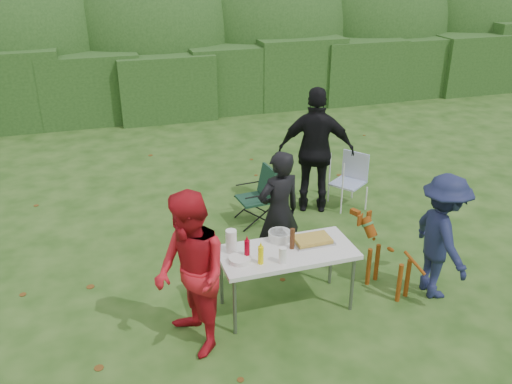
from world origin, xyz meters
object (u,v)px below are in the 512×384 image
object	(u,v)px
person_black_puffy	(316,151)
dog	(389,259)
folding_table	(287,255)
mustard_bottle	(261,255)
child	(441,237)
ketchup_bottle	(247,250)
person_red_jacket	(191,275)
camping_chair	(255,196)
paper_towel_roll	(231,241)
person_cook	(279,212)
lawn_chair	(348,181)
beer_bottle	(292,239)

from	to	relation	value
person_black_puffy	dog	size ratio (longest dim) A/B	2.16
folding_table	mustard_bottle	bearing A→B (deg)	-155.63
folding_table	person_black_puffy	world-z (taller)	person_black_puffy
folding_table	mustard_bottle	xyz separation A→B (m)	(-0.36, -0.16, 0.15)
child	ketchup_bottle	xyz separation A→B (m)	(-2.24, 0.25, 0.09)
person_red_jacket	ketchup_bottle	bearing A→B (deg)	102.40
person_black_puffy	dog	xyz separation A→B (m)	(-0.04, -2.29, -0.54)
person_black_puffy	camping_chair	distance (m)	1.16
mustard_bottle	paper_towel_roll	xyz separation A→B (m)	(-0.23, 0.33, 0.03)
person_cook	mustard_bottle	xyz separation A→B (m)	(-0.55, -0.95, 0.04)
child	lawn_chair	size ratio (longest dim) A/B	1.77
folding_table	dog	distance (m)	1.29
person_cook	beer_bottle	distance (m)	0.77
child	lawn_chair	world-z (taller)	child
folding_table	camping_chair	xyz separation A→B (m)	(0.30, 2.10, -0.26)
child	camping_chair	xyz separation A→B (m)	(-1.48, 2.38, -0.33)
lawn_chair	ketchup_bottle	xyz separation A→B (m)	(-2.32, -2.21, 0.42)
person_cook	camping_chair	size ratio (longest dim) A/B	1.87
dog	lawn_chair	bearing A→B (deg)	-36.93
person_red_jacket	camping_chair	bearing A→B (deg)	137.03
folding_table	ketchup_bottle	size ratio (longest dim) A/B	6.82
mustard_bottle	paper_towel_roll	bearing A→B (deg)	125.14
beer_bottle	paper_towel_roll	size ratio (longest dim) A/B	0.92
person_black_puffy	paper_towel_roll	bearing A→B (deg)	70.91
person_black_puffy	dog	distance (m)	2.36
person_cook	person_black_puffy	xyz separation A→B (m)	(1.12, 1.44, 0.17)
paper_towel_roll	person_black_puffy	bearing A→B (deg)	47.49
person_red_jacket	lawn_chair	distance (m)	3.94
person_black_puffy	dog	world-z (taller)	person_black_puffy
lawn_chair	mustard_bottle	size ratio (longest dim) A/B	4.26
dog	lawn_chair	world-z (taller)	lawn_chair
person_cook	beer_bottle	bearing A→B (deg)	69.56
folding_table	ketchup_bottle	distance (m)	0.49
camping_chair	ketchup_bottle	bearing A→B (deg)	65.33
child	beer_bottle	size ratio (longest dim) A/B	6.29
person_black_puffy	mustard_bottle	size ratio (longest dim) A/B	9.68
folding_table	ketchup_bottle	world-z (taller)	ketchup_bottle
dog	paper_towel_roll	distance (m)	1.92
person_cook	person_red_jacket	size ratio (longest dim) A/B	0.93
beer_bottle	person_cook	bearing A→B (deg)	80.86
ketchup_bottle	mustard_bottle	bearing A→B (deg)	-50.67
person_black_puffy	child	size ratio (longest dim) A/B	1.28
person_black_puffy	ketchup_bottle	size ratio (longest dim) A/B	8.80
camping_chair	ketchup_bottle	size ratio (longest dim) A/B	3.88
child	lawn_chair	bearing A→B (deg)	3.87
person_red_jacket	camping_chair	xyz separation A→B (m)	(1.43, 2.43, -0.43)
lawn_chair	child	bearing A→B (deg)	52.90
lawn_chair	mustard_bottle	distance (m)	3.25
dog	ketchup_bottle	distance (m)	1.78
person_cook	person_black_puffy	world-z (taller)	person_black_puffy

